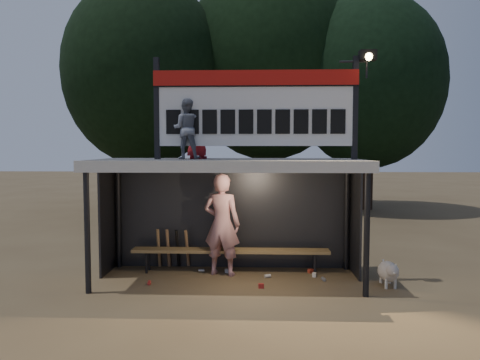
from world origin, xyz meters
The scene contains 13 objects.
ground centered at (0.00, 0.00, 0.00)m, with size 80.00×80.00×0.00m, color brown.
player centered at (-0.16, 0.38, 1.02)m, with size 0.74×0.49×2.03m, color silver.
child_a centered at (-0.79, -0.02, 2.89)m, with size 0.55×0.43×1.13m, color slate.
child_b centered at (-0.63, 0.34, 2.86)m, with size 0.53×0.35×1.09m, color maroon.
dugout_shelter centered at (0.00, 0.24, 1.85)m, with size 5.10×2.08×2.32m.
scoreboard_assembly centered at (0.56, -0.01, 3.32)m, with size 4.10×0.27×1.99m.
bench centered at (0.00, 0.55, 0.43)m, with size 4.00×0.35×0.48m.
tree_left centered at (-4.00, 10.00, 5.51)m, with size 6.46×6.46×9.27m.
tree_mid centered at (1.00, 11.50, 6.17)m, with size 7.22×7.22×10.36m.
tree_right centered at (5.00, 10.50, 5.19)m, with size 6.08×6.08×8.72m.
dog centered at (2.95, -0.30, 0.28)m, with size 0.36×0.81×0.49m.
bats centered at (-1.23, 0.82, 0.43)m, with size 0.67×0.35×0.84m.
litter centered at (0.56, 0.16, 0.04)m, with size 3.35×1.17×0.08m.
Camera 1 is at (0.56, -8.80, 2.54)m, focal length 35.00 mm.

